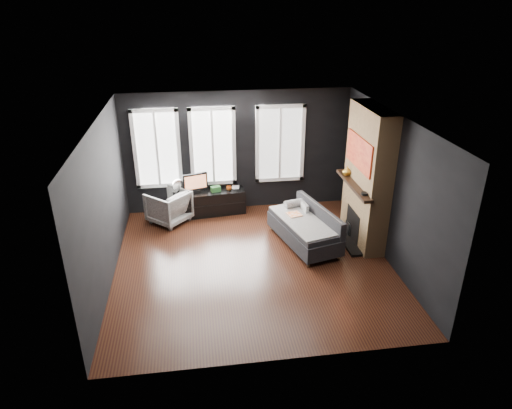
{
  "coord_description": "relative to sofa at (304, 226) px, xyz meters",
  "views": [
    {
      "loc": [
        -0.97,
        -7.16,
        4.53
      ],
      "look_at": [
        0.1,
        0.3,
        1.05
      ],
      "focal_mm": 32.0,
      "sensor_mm": 36.0,
      "label": 1
    }
  ],
  "objects": [
    {
      "name": "fireplace",
      "position": [
        1.2,
        0.0,
        0.97
      ],
      "size": [
        0.7,
        1.62,
        2.7
      ],
      "primitive_type": null,
      "color": "#93724C",
      "rests_on": "floor"
    },
    {
      "name": "mantel_clock",
      "position": [
        0.95,
        -0.55,
        0.87
      ],
      "size": [
        0.13,
        0.13,
        0.04
      ],
      "primitive_type": "cylinder",
      "rotation": [
        0.0,
        0.0,
        -0.03
      ],
      "color": "black",
      "rests_on": "fireplace"
    },
    {
      "name": "storage_box",
      "position": [
        -1.63,
        1.61,
        0.22
      ],
      "size": [
        0.24,
        0.18,
        0.11
      ],
      "primitive_type": "cube",
      "rotation": [
        0.0,
        0.0,
        0.26
      ],
      "color": "#2C6B2E",
      "rests_on": "media_console"
    },
    {
      "name": "armchair",
      "position": [
        -2.67,
        1.35,
        0.01
      ],
      "size": [
        1.04,
        1.04,
        0.78
      ],
      "primitive_type": "imported",
      "rotation": [
        0.0,
        0.0,
        -2.32
      ],
      "color": "silver",
      "rests_on": "floor"
    },
    {
      "name": "ceiling",
      "position": [
        -1.1,
        -0.6,
        2.32
      ],
      "size": [
        5.0,
        5.0,
        0.0
      ],
      "primitive_type": "plane",
      "color": "white",
      "rests_on": "ground"
    },
    {
      "name": "windows",
      "position": [
        -1.55,
        1.86,
        2.0
      ],
      "size": [
        4.0,
        0.16,
        1.76
      ],
      "primitive_type": null,
      "color": "white",
      "rests_on": "wall_back"
    },
    {
      "name": "desk_fan",
      "position": [
        -2.46,
        1.55,
        0.35
      ],
      "size": [
        0.34,
        0.34,
        0.36
      ],
      "primitive_type": null,
      "rotation": [
        0.0,
        0.0,
        0.43
      ],
      "color": "gray",
      "rests_on": "media_console"
    },
    {
      "name": "sofa",
      "position": [
        0.0,
        0.0,
        0.0
      ],
      "size": [
        1.3,
        1.93,
        0.76
      ],
      "primitive_type": null,
      "rotation": [
        0.0,
        0.0,
        0.26
      ],
      "color": "black",
      "rests_on": "floor"
    },
    {
      "name": "wall_right",
      "position": [
        1.4,
        -0.6,
        0.97
      ],
      "size": [
        0.02,
        5.0,
        2.7
      ],
      "primitive_type": "cube",
      "color": "black",
      "rests_on": "ground"
    },
    {
      "name": "mantel_vase",
      "position": [
        0.95,
        0.45,
        0.94
      ],
      "size": [
        0.19,
        0.19,
        0.18
      ],
      "primitive_type": "imported",
      "rotation": [
        0.0,
        0.0,
        0.02
      ],
      "color": "yellow",
      "rests_on": "fireplace"
    },
    {
      "name": "mug",
      "position": [
        -1.34,
        1.63,
        0.22
      ],
      "size": [
        0.15,
        0.13,
        0.12
      ],
      "primitive_type": "imported",
      "rotation": [
        0.0,
        0.0,
        0.39
      ],
      "color": "#CE5B19",
      "rests_on": "media_console"
    },
    {
      "name": "wall_back",
      "position": [
        -1.1,
        1.9,
        0.97
      ],
      "size": [
        5.0,
        0.02,
        2.7
      ],
      "primitive_type": "cube",
      "color": "black",
      "rests_on": "ground"
    },
    {
      "name": "wall_left",
      "position": [
        -3.6,
        -0.6,
        0.97
      ],
      "size": [
        0.02,
        5.0,
        2.7
      ],
      "primitive_type": "cube",
      "color": "black",
      "rests_on": "ground"
    },
    {
      "name": "stripe_pillow",
      "position": [
        0.1,
        0.38,
        0.17
      ],
      "size": [
        0.11,
        0.29,
        0.28
      ],
      "primitive_type": "cube",
      "rotation": [
        0.0,
        0.0,
        0.16
      ],
      "color": "gray",
      "rests_on": "sofa"
    },
    {
      "name": "floor",
      "position": [
        -1.1,
        -0.6,
        -0.38
      ],
      "size": [
        5.0,
        5.0,
        0.0
      ],
      "primitive_type": "plane",
      "color": "black",
      "rests_on": "ground"
    },
    {
      "name": "monitor",
      "position": [
        -2.07,
        1.61,
        0.42
      ],
      "size": [
        0.57,
        0.27,
        0.5
      ],
      "primitive_type": null,
      "rotation": [
        0.0,
        0.0,
        0.28
      ],
      "color": "black",
      "rests_on": "media_console"
    },
    {
      "name": "media_console",
      "position": [
        -1.78,
        1.64,
        -0.11
      ],
      "size": [
        1.63,
        0.67,
        0.54
      ],
      "primitive_type": null,
      "rotation": [
        0.0,
        0.0,
        0.11
      ],
      "color": "black",
      "rests_on": "floor"
    },
    {
      "name": "book",
      "position": [
        -1.25,
        1.78,
        0.27
      ],
      "size": [
        0.16,
        0.03,
        0.22
      ],
      "primitive_type": "imported",
      "rotation": [
        0.0,
        0.0,
        -0.11
      ],
      "color": "#BDB092",
      "rests_on": "media_console"
    }
  ]
}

